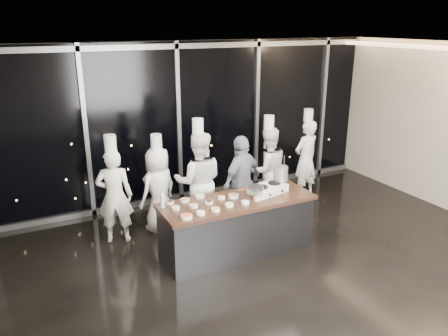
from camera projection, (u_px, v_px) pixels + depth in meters
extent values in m
plane|color=black|center=(266.00, 278.00, 6.33)|extent=(9.00, 9.00, 0.00)
cube|color=#BEB4A2|center=(177.00, 123.00, 8.79)|extent=(9.00, 0.02, 3.20)
cube|color=silver|center=(274.00, 51.00, 5.31)|extent=(9.00, 7.00, 0.02)
cube|color=black|center=(178.00, 124.00, 8.74)|extent=(8.90, 0.04, 3.18)
cube|color=gray|center=(176.00, 46.00, 8.22)|extent=(8.90, 0.08, 0.10)
cube|color=gray|center=(181.00, 196.00, 9.19)|extent=(8.90, 0.08, 0.10)
cube|color=gray|center=(86.00, 134.00, 7.93)|extent=(0.08, 0.08, 3.20)
cube|color=gray|center=(179.00, 124.00, 8.69)|extent=(0.08, 0.08, 3.20)
cube|color=gray|center=(257.00, 116.00, 9.46)|extent=(0.08, 0.08, 3.20)
cube|color=gray|center=(323.00, 109.00, 10.22)|extent=(0.08, 0.08, 3.20)
cube|color=#37373C|center=(237.00, 228.00, 6.96)|extent=(2.40, 0.80, 0.84)
cube|color=#44261D|center=(237.00, 201.00, 6.81)|extent=(2.46, 0.86, 0.06)
cube|color=white|center=(268.00, 189.00, 7.08)|extent=(0.66, 0.49, 0.12)
cylinder|color=black|center=(262.00, 187.00, 6.97)|extent=(0.24, 0.24, 0.02)
cylinder|color=black|center=(274.00, 183.00, 7.15)|extent=(0.24, 0.24, 0.02)
cylinder|color=black|center=(270.00, 195.00, 6.86)|extent=(0.04, 0.03, 0.04)
cylinder|color=black|center=(282.00, 191.00, 7.02)|extent=(0.04, 0.03, 0.04)
cylinder|color=gray|center=(256.00, 188.00, 6.86)|extent=(0.31, 0.31, 0.04)
cube|color=#4C2B14|center=(245.00, 190.00, 6.72)|extent=(0.19, 0.07, 0.02)
cylinder|color=#B0B0B2|center=(281.00, 173.00, 7.20)|extent=(0.28, 0.28, 0.24)
cylinder|color=white|center=(187.00, 217.00, 6.16)|extent=(0.17, 0.17, 0.04)
cylinder|color=#D34E23|center=(187.00, 216.00, 6.15)|extent=(0.14, 0.14, 0.01)
cylinder|color=white|center=(176.00, 208.00, 6.44)|extent=(0.12, 0.12, 0.04)
cylinder|color=beige|center=(176.00, 207.00, 6.44)|extent=(0.10, 0.10, 0.01)
cylinder|color=white|center=(170.00, 203.00, 6.64)|extent=(0.12, 0.12, 0.04)
cylinder|color=#30200E|center=(170.00, 202.00, 6.64)|extent=(0.10, 0.10, 0.01)
cylinder|color=white|center=(201.00, 213.00, 6.27)|extent=(0.13, 0.13, 0.04)
cylinder|color=white|center=(201.00, 212.00, 6.27)|extent=(0.10, 0.10, 0.01)
cylinder|color=white|center=(194.00, 206.00, 6.52)|extent=(0.12, 0.12, 0.04)
cylinder|color=tan|center=(194.00, 205.00, 6.51)|extent=(0.10, 0.10, 0.01)
cylinder|color=white|center=(185.00, 200.00, 6.73)|extent=(0.14, 0.14, 0.04)
cylinder|color=olive|center=(185.00, 199.00, 6.72)|extent=(0.11, 0.11, 0.01)
cylinder|color=white|center=(216.00, 210.00, 6.39)|extent=(0.13, 0.13, 0.04)
cylinder|color=#EF9462|center=(216.00, 209.00, 6.39)|extent=(0.11, 0.11, 0.01)
cylinder|color=white|center=(209.00, 202.00, 6.65)|extent=(0.13, 0.13, 0.04)
cylinder|color=black|center=(209.00, 201.00, 6.64)|extent=(0.10, 0.10, 0.01)
cylinder|color=white|center=(200.00, 196.00, 6.87)|extent=(0.15, 0.15, 0.04)
cylinder|color=beige|center=(200.00, 195.00, 6.87)|extent=(0.12, 0.12, 0.01)
cylinder|color=white|center=(229.00, 205.00, 6.56)|extent=(0.13, 0.13, 0.04)
cylinder|color=#D4AF55|center=(229.00, 204.00, 6.55)|extent=(0.11, 0.11, 0.01)
cylinder|color=white|center=(221.00, 198.00, 6.82)|extent=(0.12, 0.12, 0.04)
cylinder|color=tan|center=(221.00, 197.00, 6.82)|extent=(0.09, 0.09, 0.01)
cylinder|color=white|center=(245.00, 203.00, 6.64)|extent=(0.12, 0.12, 0.04)
cylinder|color=beige|center=(245.00, 202.00, 6.64)|extent=(0.10, 0.10, 0.01)
cylinder|color=white|center=(233.00, 196.00, 6.89)|extent=(0.16, 0.16, 0.04)
cylinder|color=olive|center=(233.00, 195.00, 6.89)|extent=(0.13, 0.13, 0.01)
cylinder|color=white|center=(257.00, 198.00, 6.79)|extent=(0.12, 0.12, 0.04)
cylinder|color=#FFB054|center=(257.00, 197.00, 6.79)|extent=(0.10, 0.10, 0.01)
cylinder|color=silver|center=(162.00, 201.00, 6.49)|extent=(0.07, 0.07, 0.20)
cone|color=silver|center=(162.00, 193.00, 6.45)|extent=(0.06, 0.06, 0.07)
imported|color=white|center=(115.00, 196.00, 7.19)|extent=(0.68, 0.55, 1.61)
cylinder|color=white|center=(110.00, 143.00, 6.90)|extent=(0.24, 0.24, 0.26)
imported|color=white|center=(159.00, 189.00, 7.62)|extent=(0.87, 0.75, 1.52)
cylinder|color=white|center=(156.00, 142.00, 7.35)|extent=(0.25, 0.25, 0.26)
imported|color=white|center=(199.00, 182.00, 7.61)|extent=(1.05, 0.95, 1.78)
cylinder|color=white|center=(198.00, 126.00, 7.29)|extent=(0.25, 0.25, 0.26)
imported|color=#151D3A|center=(242.00, 181.00, 7.80)|extent=(1.06, 0.78, 1.67)
imported|color=white|center=(267.00, 170.00, 8.36)|extent=(0.86, 0.69, 1.67)
cylinder|color=white|center=(269.00, 122.00, 8.06)|extent=(0.20, 0.20, 0.26)
imported|color=white|center=(306.00, 159.00, 9.05)|extent=(0.67, 0.51, 1.65)
cylinder|color=white|center=(308.00, 115.00, 8.76)|extent=(0.22, 0.22, 0.26)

